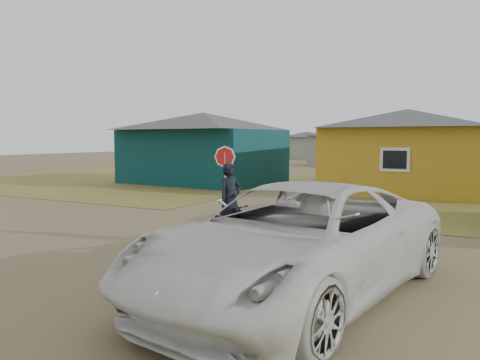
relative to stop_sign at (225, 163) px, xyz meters
The scene contains 9 objects.
ground 5.31m from the stop_sign, 67.04° to the right, with size 120.00×120.00×0.00m, color brown.
grass_nw 14.75m from the stop_sign, 145.20° to the left, with size 20.00×18.00×0.00m, color olive.
house_teal 11.02m from the stop_sign, 126.40° to the left, with size 8.93×7.08×4.00m.
house_yellow 10.38m from the stop_sign, 64.51° to the left, with size 7.72×6.76×3.90m.
house_pale_west 29.64m from the stop_sign, 97.83° to the left, with size 7.04×6.15×3.60m.
house_pale_north 43.08m from the stop_sign, 106.22° to the left, with size 6.28×5.81×3.40m.
stop_sign is the anchor object (origin of this frame).
cyclist 5.06m from the stop_sign, 58.64° to the right, with size 1.78×1.04×1.95m.
vehicle 8.67m from the stop_sign, 52.41° to the right, with size 2.97×6.45×1.79m, color silver.
Camera 1 is at (5.95, -9.10, 2.51)m, focal length 35.00 mm.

